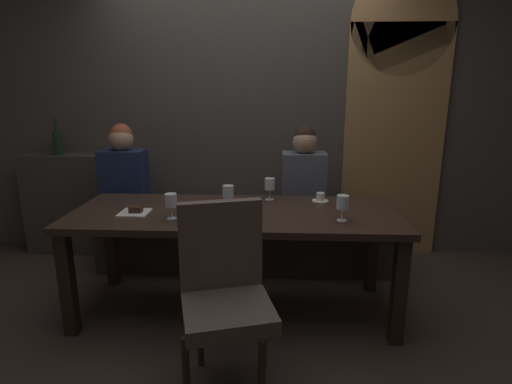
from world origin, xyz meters
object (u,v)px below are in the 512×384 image
Objects in this scene: wine_glass_near_left at (171,202)px; espresso_cup at (320,198)px; wine_glass_far_right at (228,193)px; wine_glass_center_back at (234,209)px; dining_table at (235,223)px; banquette_bench at (243,243)px; wine_glass_end_left at (343,203)px; diner_redhead at (124,175)px; diner_bearded at (304,177)px; wine_glass_near_right at (270,185)px; chair_near_side at (225,285)px; dessert_plate at (135,211)px; wine_bottle_dark_red at (58,142)px.

espresso_cup is (0.99, 0.46, -0.09)m from wine_glass_near_left.
wine_glass_center_back is at bearing -78.63° from wine_glass_far_right.
dining_table is 0.88× the size of banquette_bench.
wine_glass_end_left is 0.47m from espresso_cup.
wine_glass_near_left is (-0.38, -0.19, 0.20)m from dining_table.
wine_glass_center_back is at bearing -44.59° from diner_redhead.
wine_glass_near_right is (-0.28, -0.39, 0.03)m from diner_bearded.
banquette_bench is 1.46m from chair_near_side.
wine_glass_near_right is at bearing 38.12° from wine_glass_near_left.
wine_glass_end_left is at bearing 13.94° from wine_glass_center_back.
diner_redhead is 1.30m from wine_glass_near_right.
dessert_plate is (-0.61, -0.14, -0.10)m from wine_glass_far_right.
wine_bottle_dark_red is 2.72m from wine_glass_end_left.
wine_glass_center_back is 0.86× the size of dessert_plate.
dining_table is at bearing 165.33° from wine_glass_end_left.
wine_glass_center_back is 0.68m from wine_glass_end_left.
dining_table is at bearing 94.97° from wine_glass_center_back.
chair_near_side is 5.98× the size of wine_glass_center_back.
wine_glass_near_left is at bearing -179.47° from wine_glass_end_left.
diner_bearded is 0.48m from wine_glass_near_right.
diner_bearded is (1.52, 0.01, -0.01)m from diner_redhead.
dessert_plate is (-1.16, -0.78, -0.08)m from diner_bearded.
wine_glass_far_right is at bearing -33.31° from diner_redhead.
wine_glass_end_left is at bearing -14.67° from dining_table.
wine_glass_end_left is (2.43, -1.20, -0.21)m from wine_bottle_dark_red.
dining_table is 2.06m from wine_bottle_dark_red.
diner_redhead is 4.98× the size of wine_glass_end_left.
wine_glass_near_left is at bearing -54.33° from diner_redhead.
wine_bottle_dark_red is at bearing 135.15° from chair_near_side.
diner_bearded reaches higher than espresso_cup.
wine_bottle_dark_red reaches higher than banquette_bench.
diner_bearded is 0.89m from wine_glass_end_left.
wine_glass_near_left is (1.36, -1.21, -0.22)m from wine_bottle_dark_red.
espresso_cup is at bearing -35.49° from banquette_bench.
diner_bearded reaches higher than wine_glass_far_right.
chair_near_side is 1.76m from diner_redhead.
banquette_bench is 1.15m from dessert_plate.
dessert_plate is at bearing 159.84° from wine_glass_near_left.
wine_glass_near_left is at bearing -153.58° from dining_table.
wine_glass_far_right is (-0.05, 0.05, 0.20)m from dining_table.
diner_redhead is at bearing -25.24° from wine_bottle_dark_red.
wine_glass_near_left is at bearing -41.83° from wine_bottle_dark_red.
wine_glass_far_right is 1.37× the size of espresso_cup.
chair_near_side is 1.17m from espresso_cup.
wine_glass_center_back is 1.00× the size of wine_glass_near_right.
diner_bearded is at bearing 48.81° from wine_glass_far_right.
wine_glass_far_right is at bearing 101.37° from wine_glass_center_back.
dessert_plate is (0.35, -0.77, -0.08)m from diner_redhead.
chair_near_side is at bearing -85.21° from wine_glass_far_right.
wine_bottle_dark_red is (-2.25, 0.34, 0.24)m from diner_bearded.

